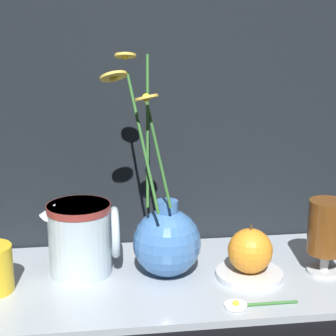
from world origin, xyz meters
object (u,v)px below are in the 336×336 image
Objects in this scene: vase_with_flowers at (168,239)px; ceramic_pitcher at (82,236)px; orange_fruit at (250,251)px; tea_glass at (327,230)px.

ceramic_pitcher is (-0.15, 0.03, 0.00)m from vase_with_flowers.
ceramic_pitcher is 0.29m from orange_fruit.
vase_with_flowers is 2.79× the size of ceramic_pitcher.
tea_glass is at bearing -7.57° from ceramic_pitcher.
vase_with_flowers reaches higher than orange_fruit.
orange_fruit is at bearing -11.90° from vase_with_flowers.
orange_fruit is at bearing 179.72° from tea_glass.
ceramic_pitcher is at bearing 169.04° from orange_fruit.
orange_fruit is at bearing -10.96° from ceramic_pitcher.
ceramic_pitcher reaches higher than tea_glass.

